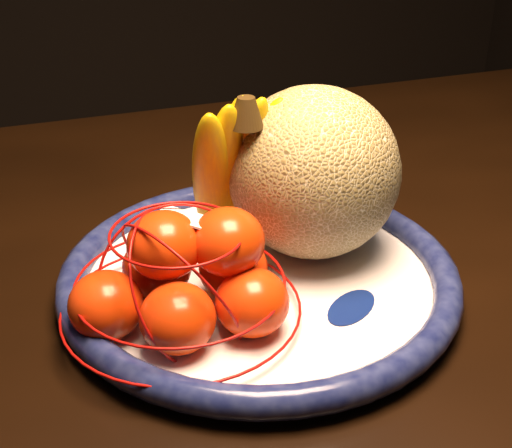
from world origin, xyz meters
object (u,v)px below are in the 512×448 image
object	(u,v)px
mandarin_bag	(187,279)
banana_bunch	(228,165)
fruit_bowl	(259,277)
dining_table	(243,288)
cantaloupe	(314,173)

from	to	relation	value
mandarin_bag	banana_bunch	bearing A→B (deg)	57.66
banana_bunch	mandarin_bag	world-z (taller)	banana_bunch
fruit_bowl	banana_bunch	xyz separation A→B (m)	(-0.01, 0.06, 0.10)
dining_table	fruit_bowl	bearing A→B (deg)	-100.86
fruit_bowl	dining_table	bearing A→B (deg)	81.03
fruit_bowl	banana_bunch	world-z (taller)	banana_bunch
cantaloupe	dining_table	bearing A→B (deg)	122.20
dining_table	mandarin_bag	world-z (taller)	mandarin_bag
fruit_bowl	mandarin_bag	size ratio (longest dim) A/B	1.39
dining_table	banana_bunch	size ratio (longest dim) A/B	7.82
fruit_bowl	mandarin_bag	world-z (taller)	mandarin_bag
banana_bunch	mandarin_bag	size ratio (longest dim) A/B	0.67
fruit_bowl	cantaloupe	bearing A→B (deg)	28.76
cantaloupe	banana_bunch	size ratio (longest dim) A/B	0.92
fruit_bowl	cantaloupe	distance (m)	0.12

